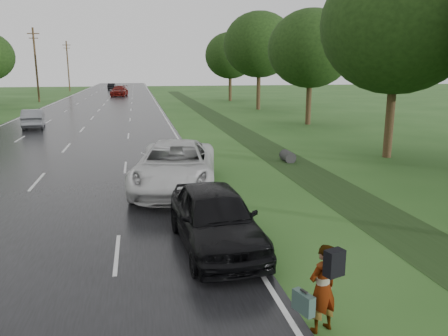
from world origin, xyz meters
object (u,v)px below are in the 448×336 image
Objects in this scene: white_pickup at (175,166)px; silver_sedan at (33,118)px; dark_sedan at (215,217)px; pedestrian at (322,288)px.

white_pickup is 1.48× the size of silver_sedan.
white_pickup is at bearing 91.27° from dark_sedan.
white_pickup is at bearing 106.85° from silver_sedan.
pedestrian reaches higher than silver_sedan.
dark_sedan is at bearing -75.30° from white_pickup.
pedestrian is 0.25× the size of white_pickup.
white_pickup reaches higher than pedestrian.
dark_sedan is (0.50, -5.88, -0.09)m from white_pickup.
pedestrian is at bearing 102.18° from silver_sedan.
dark_sedan is at bearing -92.58° from pedestrian.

